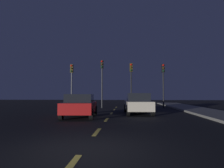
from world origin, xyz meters
The scene contains 13 objects.
ground_plane centered at (0.00, 7.00, 0.00)m, with size 80.00×80.00×0.00m, color black.
lane_stripe_nearest centered at (0.00, -1.20, 0.00)m, with size 0.16×1.60×0.01m, color #EACC4C.
lane_stripe_second centered at (0.00, 2.60, 0.00)m, with size 0.16×1.60×0.01m, color #EACC4C.
lane_stripe_third centered at (0.00, 6.40, 0.00)m, with size 0.16×1.60×0.01m, color #EACC4C.
lane_stripe_fourth centered at (0.00, 10.20, 0.00)m, with size 0.16×1.60×0.01m, color #EACC4C.
lane_stripe_fifth centered at (0.00, 14.00, 0.00)m, with size 0.16×1.60×0.01m, color #EACC4C.
lane_stripe_sixth centered at (0.00, 17.80, 0.00)m, with size 0.16×1.60×0.01m, color #EACC4C.
traffic_signal_far_left centered at (-4.85, 16.32, 3.34)m, with size 0.32×0.38×4.76m.
traffic_signal_center_left centered at (-1.48, 16.32, 3.63)m, with size 0.32×0.38×5.20m.
traffic_signal_center_right centered at (1.68, 16.32, 3.38)m, with size 0.32×0.38×4.81m.
traffic_signal_far_right centered at (5.09, 16.32, 3.31)m, with size 0.32×0.38×4.71m.
car_stopped_ahead centered at (2.02, 9.92, 0.78)m, with size 2.10×4.22×1.55m.
car_adjacent_lane centered at (-1.82, 7.42, 0.76)m, with size 2.19×3.99×1.48m.
Camera 1 is at (1.15, -5.26, 1.48)m, focal length 32.10 mm.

